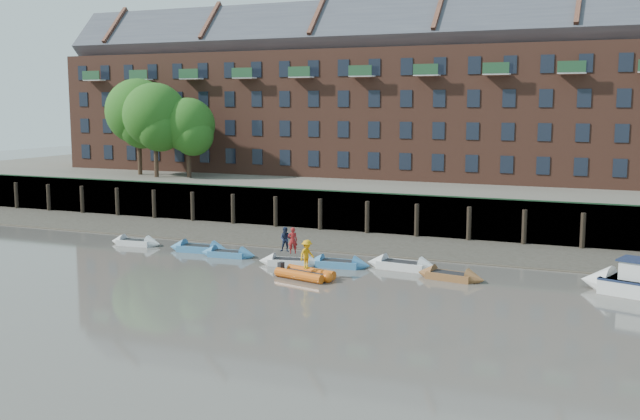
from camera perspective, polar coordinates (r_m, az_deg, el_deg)
The scene contains 19 objects.
ground at distance 38.54m, azimuth -4.43°, elevation -7.20°, with size 220.00×220.00×0.00m, color #59544D.
foreshore at distance 54.73m, azimuth 4.27°, elevation -2.61°, with size 110.00×8.00×0.50m, color #3D382F.
mud_band at distance 51.58m, azimuth 3.05°, elevation -3.26°, with size 110.00×1.60×0.10m, color #4C4336.
river_wall at distance 58.58m, azimuth 5.66°, elevation -0.34°, with size 110.00×1.23×3.30m.
bank_terrace at distance 71.58m, azimuth 8.92°, elevation 1.15°, with size 110.00×28.00×3.20m, color #5E594D.
apartment_terrace at distance 72.09m, azimuth 9.31°, elevation 10.13°, with size 80.60×15.56×20.98m.
tree_cluster at distance 73.96m, azimuth -12.48°, elevation 7.03°, with size 11.76×7.74×9.40m.
rowboat_0 at distance 55.75m, azimuth -13.87°, elevation -2.41°, with size 4.10×1.46×1.17m.
rowboat_1 at distance 52.45m, azimuth -9.22°, elevation -2.91°, with size 4.54×1.67×1.29m.
rowboat_2 at distance 50.47m, azimuth -7.02°, elevation -3.33°, with size 4.03×1.46×1.15m.
rowboat_3 at distance 47.52m, azimuth -2.30°, elevation -3.98°, with size 4.26×1.95×1.19m.
rowboat_4 at distance 47.00m, azimuth 1.38°, elevation -4.11°, with size 4.23×1.56×1.20m.
rowboat_5 at distance 46.66m, azimuth 6.30°, elevation -4.21°, with size 4.82×1.77×1.37m.
rowboat_6 at distance 44.32m, azimuth 9.90°, elevation -4.98°, with size 4.29×1.87×1.20m.
rib_tender at distance 43.90m, azimuth -0.99°, elevation -4.90°, with size 3.75×2.48×0.63m.
motor_launch at distance 43.61m, azimuth 22.56°, elevation -5.13°, with size 6.43×3.74×2.52m.
person_rower_a at distance 47.07m, azimuth -2.10°, elevation -2.33°, with size 0.61×0.40×1.67m, color maroon.
person_rower_b at distance 47.63m, azimuth -2.63°, elevation -2.25°, with size 0.78×0.60×1.60m, color #19233F.
person_rib_crew at distance 43.70m, azimuth -1.00°, elevation -3.40°, with size 1.10×0.63×1.71m, color orange.
Camera 1 is at (17.18, -32.96, 10.17)m, focal length 42.00 mm.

